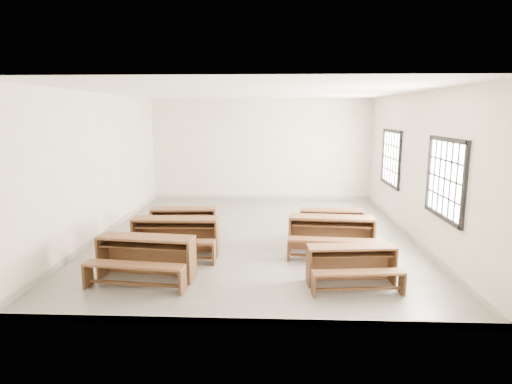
{
  "coord_description": "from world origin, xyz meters",
  "views": [
    {
      "loc": [
        0.4,
        -9.46,
        2.75
      ],
      "look_at": [
        0.0,
        0.0,
        1.0
      ],
      "focal_mm": 30.0,
      "sensor_mm": 36.0,
      "label": 1
    }
  ],
  "objects_px": {
    "desk_set_0": "(145,255)",
    "desk_set_2": "(183,220)",
    "desk_set_1": "(175,234)",
    "desk_set_5": "(331,221)",
    "desk_set_4": "(331,233)",
    "desk_set_3": "(352,263)"
  },
  "relations": [
    {
      "from": "desk_set_5",
      "to": "desk_set_4",
      "type": "bearing_deg",
      "value": -94.81
    },
    {
      "from": "desk_set_0",
      "to": "desk_set_3",
      "type": "distance_m",
      "value": 3.4
    },
    {
      "from": "desk_set_1",
      "to": "desk_set_3",
      "type": "xyz_separation_m",
      "value": [
        3.18,
        -1.31,
        -0.06
      ]
    },
    {
      "from": "desk_set_3",
      "to": "desk_set_4",
      "type": "bearing_deg",
      "value": 89.62
    },
    {
      "from": "desk_set_3",
      "to": "desk_set_5",
      "type": "height_order",
      "value": "desk_set_3"
    },
    {
      "from": "desk_set_1",
      "to": "desk_set_4",
      "type": "bearing_deg",
      "value": 2.77
    },
    {
      "from": "desk_set_4",
      "to": "desk_set_5",
      "type": "height_order",
      "value": "desk_set_4"
    },
    {
      "from": "desk_set_4",
      "to": "desk_set_0",
      "type": "bearing_deg",
      "value": -151.43
    },
    {
      "from": "desk_set_0",
      "to": "desk_set_2",
      "type": "bearing_deg",
      "value": 94.07
    },
    {
      "from": "desk_set_1",
      "to": "desk_set_3",
      "type": "distance_m",
      "value": 3.45
    },
    {
      "from": "desk_set_3",
      "to": "desk_set_5",
      "type": "relative_size",
      "value": 1.03
    },
    {
      "from": "desk_set_3",
      "to": "desk_set_0",
      "type": "bearing_deg",
      "value": 173.27
    },
    {
      "from": "desk_set_4",
      "to": "desk_set_3",
      "type": "bearing_deg",
      "value": -80.36
    },
    {
      "from": "desk_set_1",
      "to": "desk_set_5",
      "type": "bearing_deg",
      "value": 22.35
    },
    {
      "from": "desk_set_0",
      "to": "desk_set_3",
      "type": "bearing_deg",
      "value": 5.09
    },
    {
      "from": "desk_set_4",
      "to": "desk_set_5",
      "type": "distance_m",
      "value": 1.2
    },
    {
      "from": "desk_set_0",
      "to": "desk_set_5",
      "type": "distance_m",
      "value": 4.33
    },
    {
      "from": "desk_set_4",
      "to": "desk_set_5",
      "type": "xyz_separation_m",
      "value": [
        0.16,
        1.19,
        -0.07
      ]
    },
    {
      "from": "desk_set_4",
      "to": "desk_set_5",
      "type": "relative_size",
      "value": 1.21
    },
    {
      "from": "desk_set_4",
      "to": "desk_set_2",
      "type": "bearing_deg",
      "value": 165.84
    },
    {
      "from": "desk_set_0",
      "to": "desk_set_2",
      "type": "distance_m",
      "value": 2.53
    },
    {
      "from": "desk_set_2",
      "to": "desk_set_3",
      "type": "relative_size",
      "value": 1.02
    }
  ]
}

